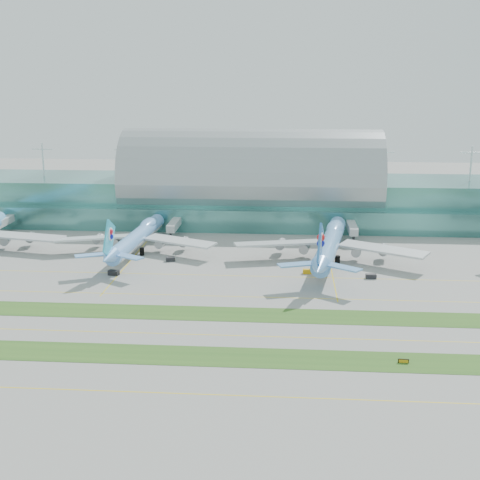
# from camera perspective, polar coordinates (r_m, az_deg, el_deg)

# --- Properties ---
(ground) EXTENTS (700.00, 700.00, 0.00)m
(ground) POSITION_cam_1_polar(r_m,az_deg,el_deg) (193.63, -1.22, -6.56)
(ground) COLOR gray
(ground) RESTS_ON ground
(terminal) EXTENTS (340.00, 69.10, 36.00)m
(terminal) POSITION_cam_1_polar(r_m,az_deg,el_deg) (314.29, 1.01, 4.20)
(terminal) COLOR #3D7A75
(terminal) RESTS_ON ground
(grass_strip_near) EXTENTS (420.00, 12.00, 0.08)m
(grass_strip_near) POSITION_cam_1_polar(r_m,az_deg,el_deg) (167.85, -2.15, -9.91)
(grass_strip_near) COLOR #2D591E
(grass_strip_near) RESTS_ON ground
(grass_strip_far) EXTENTS (420.00, 12.00, 0.08)m
(grass_strip_far) POSITION_cam_1_polar(r_m,az_deg,el_deg) (195.47, -1.17, -6.34)
(grass_strip_far) COLOR #2D591E
(grass_strip_far) RESTS_ON ground
(taxiline_a) EXTENTS (420.00, 0.35, 0.01)m
(taxiline_a) POSITION_cam_1_polar(r_m,az_deg,el_deg) (149.95, -3.02, -13.02)
(taxiline_a) COLOR yellow
(taxiline_a) RESTS_ON ground
(taxiline_b) EXTENTS (420.00, 0.35, 0.01)m
(taxiline_b) POSITION_cam_1_polar(r_m,az_deg,el_deg) (180.66, -1.65, -8.12)
(taxiline_b) COLOR yellow
(taxiline_b) RESTS_ON ground
(taxiline_c) EXTENTS (420.00, 0.35, 0.01)m
(taxiline_c) POSITION_cam_1_polar(r_m,az_deg,el_deg) (210.49, -0.75, -4.83)
(taxiline_c) COLOR yellow
(taxiline_c) RESTS_ON ground
(taxiline_d) EXTENTS (420.00, 0.35, 0.01)m
(taxiline_d) POSITION_cam_1_polar(r_m,az_deg,el_deg) (231.33, -0.28, -3.07)
(taxiline_d) COLOR yellow
(taxiline_d) RESTS_ON ground
(airliner_b) EXTENTS (64.85, 73.77, 20.30)m
(airliner_b) POSITION_cam_1_polar(r_m,az_deg,el_deg) (263.19, -8.76, 0.31)
(airliner_b) COLOR #70ADF6
(airliner_b) RESTS_ON ground
(airliner_c) EXTENTS (70.95, 81.26, 22.41)m
(airliner_c) POSITION_cam_1_polar(r_m,az_deg,el_deg) (250.52, 7.70, -0.21)
(airliner_c) COLOR #69A6E9
(airliner_c) RESTS_ON ground
(gse_c) EXTENTS (4.07, 2.92, 1.71)m
(gse_c) POSITION_cam_1_polar(r_m,az_deg,el_deg) (235.91, -10.73, -2.76)
(gse_c) COLOR black
(gse_c) RESTS_ON ground
(gse_d) EXTENTS (3.74, 2.85, 1.51)m
(gse_d) POSITION_cam_1_polar(r_m,az_deg,el_deg) (250.13, -5.96, -1.64)
(gse_d) COLOR black
(gse_d) RESTS_ON ground
(gse_e) EXTENTS (3.09, 1.61, 1.60)m
(gse_e) POSITION_cam_1_polar(r_m,az_deg,el_deg) (234.65, 5.75, -2.69)
(gse_e) COLOR #D69B0C
(gse_e) RESTS_ON ground
(gse_f) EXTENTS (3.67, 2.04, 1.51)m
(gse_f) POSITION_cam_1_polar(r_m,az_deg,el_deg) (232.52, 11.12, -3.06)
(gse_f) COLOR black
(gse_f) RESTS_ON ground
(taxiway_sign_east) EXTENTS (2.62, 0.48, 1.10)m
(taxiway_sign_east) POSITION_cam_1_polar(r_m,az_deg,el_deg) (168.76, 13.77, -10.00)
(taxiway_sign_east) COLOR black
(taxiway_sign_east) RESTS_ON ground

